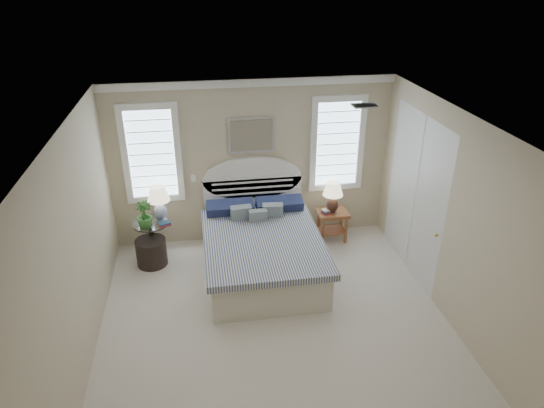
{
  "coord_description": "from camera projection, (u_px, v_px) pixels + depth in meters",
  "views": [
    {
      "loc": [
        -0.84,
        -4.74,
        4.23
      ],
      "look_at": [
        0.09,
        1.0,
        1.33
      ],
      "focal_mm": 32.0,
      "sensor_mm": 36.0,
      "label": 1
    }
  ],
  "objects": [
    {
      "name": "wall_left",
      "position": [
        75.0,
        258.0,
        5.27
      ],
      "size": [
        0.02,
        5.0,
        2.7
      ],
      "primitive_type": "cube",
      "color": "#C3B092",
      "rests_on": "floor"
    },
    {
      "name": "books_left",
      "position": [
        164.0,
        224.0,
        7.41
      ],
      "size": [
        0.21,
        0.18,
        0.05
      ],
      "rotation": [
        0.0,
        0.0,
        0.28
      ],
      "color": "#A22837",
      "rests_on": "side_table_left"
    },
    {
      "name": "nightstand_right",
      "position": [
        332.0,
        219.0,
        8.11
      ],
      "size": [
        0.5,
        0.4,
        0.53
      ],
      "color": "brown",
      "rests_on": "floor"
    },
    {
      "name": "window_right",
      "position": [
        337.0,
        144.0,
        7.87
      ],
      "size": [
        0.9,
        0.06,
        1.6
      ],
      "primitive_type": "cube",
      "color": "silver",
      "rests_on": "wall_back"
    },
    {
      "name": "ceiling",
      "position": [
        279.0,
        129.0,
        4.99
      ],
      "size": [
        4.5,
        5.0,
        0.01
      ],
      "primitive_type": "cube",
      "color": "silver",
      "rests_on": "wall_back"
    },
    {
      "name": "books_right",
      "position": [
        327.0,
        211.0,
        7.99
      ],
      "size": [
        0.2,
        0.17,
        0.07
      ],
      "rotation": [
        0.0,
        0.0,
        0.31
      ],
      "color": "#A22837",
      "rests_on": "nightstand_right"
    },
    {
      "name": "floor_pot",
      "position": [
        152.0,
        252.0,
        7.51
      ],
      "size": [
        0.59,
        0.59,
        0.43
      ],
      "primitive_type": "cylinder",
      "rotation": [
        0.0,
        0.0,
        -0.29
      ],
      "color": "black",
      "rests_on": "floor"
    },
    {
      "name": "wall_right",
      "position": [
        459.0,
        226.0,
        5.92
      ],
      "size": [
        0.02,
        5.0,
        2.7
      ],
      "primitive_type": "cube",
      "color": "#C3B092",
      "rests_on": "floor"
    },
    {
      "name": "side_table_left",
      "position": [
        152.0,
        236.0,
        7.6
      ],
      "size": [
        0.56,
        0.56,
        0.63
      ],
      "color": "black",
      "rests_on": "floor"
    },
    {
      "name": "wall_back",
      "position": [
        252.0,
        163.0,
        7.8
      ],
      "size": [
        4.5,
        0.02,
        2.7
      ],
      "primitive_type": "cube",
      "color": "#C3B092",
      "rests_on": "floor"
    },
    {
      "name": "lamp_right",
      "position": [
        333.0,
        194.0,
        7.89
      ],
      "size": [
        0.35,
        0.35,
        0.54
      ],
      "rotation": [
        0.0,
        0.0,
        0.08
      ],
      "color": "black",
      "rests_on": "nightstand_right"
    },
    {
      "name": "crown_molding",
      "position": [
        250.0,
        83.0,
        7.19
      ],
      "size": [
        4.5,
        0.08,
        0.12
      ],
      "primitive_type": "cube",
      "color": "white",
      "rests_on": "wall_back"
    },
    {
      "name": "lamp_left",
      "position": [
        159.0,
        199.0,
        7.45
      ],
      "size": [
        0.35,
        0.35,
        0.56
      ],
      "rotation": [
        0.0,
        0.0,
        -0.0
      ],
      "color": "silver",
      "rests_on": "side_table_left"
    },
    {
      "name": "switch_plate",
      "position": [
        193.0,
        178.0,
        7.74
      ],
      "size": [
        0.08,
        0.01,
        0.12
      ],
      "primitive_type": "cube",
      "color": "white",
      "rests_on": "wall_back"
    },
    {
      "name": "painting",
      "position": [
        251.0,
        135.0,
        7.56
      ],
      "size": [
        0.74,
        0.04,
        0.58
      ],
      "primitive_type": "cube",
      "color": "silver",
      "rests_on": "wall_back"
    },
    {
      "name": "potted_plant",
      "position": [
        144.0,
        215.0,
        7.25
      ],
      "size": [
        0.25,
        0.25,
        0.43
      ],
      "primitive_type": "imported",
      "rotation": [
        0.0,
        0.0,
        -0.04
      ],
      "color": "#3A7C31",
      "rests_on": "side_table_left"
    },
    {
      "name": "window_left",
      "position": [
        152.0,
        154.0,
        7.45
      ],
      "size": [
        0.9,
        0.06,
        1.6
      ],
      "primitive_type": "cube",
      "color": "silver",
      "rests_on": "wall_back"
    },
    {
      "name": "floor",
      "position": [
        278.0,
        332.0,
        6.2
      ],
      "size": [
        4.5,
        5.0,
        0.01
      ],
      "primitive_type": "cube",
      "color": "beige",
      "rests_on": "ground"
    },
    {
      "name": "hvac_vent",
      "position": [
        365.0,
        106.0,
        5.88
      ],
      "size": [
        0.3,
        0.2,
        0.02
      ],
      "primitive_type": "cube",
      "color": "#B2B2B2",
      "rests_on": "ceiling"
    },
    {
      "name": "bed",
      "position": [
        261.0,
        247.0,
        7.31
      ],
      "size": [
        1.72,
        2.28,
        1.47
      ],
      "color": "beige",
      "rests_on": "floor"
    },
    {
      "name": "closet_door",
      "position": [
        415.0,
        196.0,
        7.04
      ],
      "size": [
        0.02,
        1.8,
        2.4
      ],
      "primitive_type": "cube",
      "color": "silver",
      "rests_on": "floor"
    }
  ]
}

